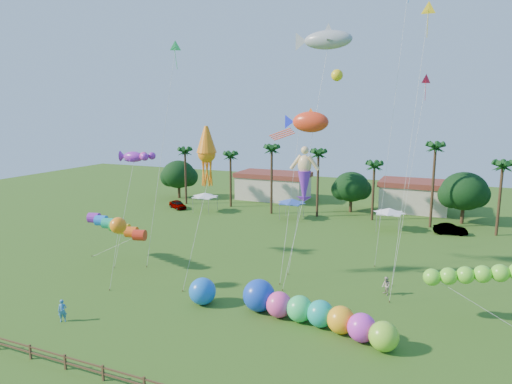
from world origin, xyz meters
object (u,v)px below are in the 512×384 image
at_px(spectator_b, 386,286).
at_px(caterpillar_inflatable, 310,312).
at_px(car_b, 450,229).
at_px(car_a, 178,204).
at_px(blue_ball, 202,291).
at_px(spectator_a, 62,311).

xyz_separation_m(spectator_b, caterpillar_inflatable, (-4.45, -8.13, 0.28)).
relative_size(car_b, caterpillar_inflatable, 0.33).
height_order(car_b, spectator_b, spectator_b).
relative_size(car_a, blue_ball, 1.76).
distance_m(spectator_a, blue_ball, 10.78).
height_order(car_a, caterpillar_inflatable, caterpillar_inflatable).
bearing_deg(caterpillar_inflatable, blue_ball, -168.58).
xyz_separation_m(spectator_a, blue_ball, (8.20, 6.99, 0.26)).
height_order(car_a, car_b, car_b).
relative_size(caterpillar_inflatable, blue_ball, 5.63).
bearing_deg(car_b, car_a, 82.65).
height_order(car_b, caterpillar_inflatable, caterpillar_inflatable).
bearing_deg(spectator_a, spectator_b, -1.27).
bearing_deg(blue_ball, car_a, 126.17).
distance_m(car_a, caterpillar_inflatable, 43.91).
bearing_deg(caterpillar_inflatable, car_a, 147.91).
bearing_deg(spectator_b, car_b, 129.57).
bearing_deg(spectator_a, car_a, 74.87).
xyz_separation_m(car_b, spectator_a, (-26.80, -38.37, 0.19)).
height_order(spectator_b, blue_ball, blue_ball).
bearing_deg(car_a, blue_ball, -111.87).
distance_m(spectator_b, caterpillar_inflatable, 9.27).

